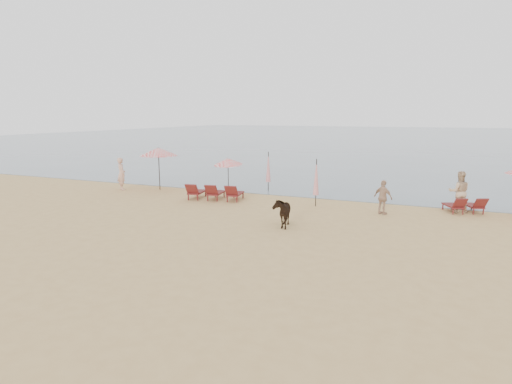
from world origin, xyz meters
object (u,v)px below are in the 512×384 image
beachgoer_left (121,174)px  beachgoer_right_a (459,192)px  lounger_cluster_left (215,192)px  umbrella_open_left_a (158,152)px  beachgoer_right_b (383,197)px  lounger_cluster_right (465,205)px  umbrella_closed_left (268,167)px  umbrella_open_left_b (228,161)px  umbrella_closed_right (316,177)px  cow (282,212)px

beachgoer_left → beachgoer_right_a: beachgoer_left is taller
lounger_cluster_left → umbrella_open_left_a: 5.23m
beachgoer_right_b → lounger_cluster_right: bearing=-126.2°
umbrella_closed_left → beachgoer_right_a: 10.34m
lounger_cluster_right → umbrella_open_left_b: (-12.57, 0.57, 1.44)m
umbrella_closed_left → beachgoer_left: 8.90m
umbrella_open_left_b → umbrella_closed_left: (2.08, 1.13, -0.36)m
umbrella_closed_right → beachgoer_right_a: umbrella_closed_right is taller
beachgoer_left → beachgoer_right_a: bearing=-144.0°
umbrella_closed_left → umbrella_open_left_a: bearing=-162.3°
umbrella_open_left_b → umbrella_closed_right: (5.79, -1.86, -0.35)m
lounger_cluster_right → umbrella_closed_left: size_ratio=0.82×
lounger_cluster_right → umbrella_open_left_a: size_ratio=0.76×
cow → umbrella_open_left_a: bearing=136.5°
umbrella_closed_right → lounger_cluster_left: bearing=-174.0°
lounger_cluster_right → beachgoer_right_a: bearing=143.1°
lounger_cluster_left → beachgoer_left: beachgoer_left is taller
beachgoer_right_b → beachgoer_right_a: bearing=-123.2°
umbrella_closed_right → beachgoer_right_b: 3.39m
lounger_cluster_left → cow: size_ratio=2.07×
umbrella_open_left_a → beachgoer_right_b: 13.47m
umbrella_open_left_b → cow: umbrella_open_left_b is taller
lounger_cluster_left → umbrella_closed_left: (1.69, 3.56, 1.03)m
lounger_cluster_left → umbrella_closed_right: umbrella_closed_right is taller
umbrella_open_left_a → cow: 11.25m
lounger_cluster_left → cow: bearing=-45.7°
cow → umbrella_open_left_b: bearing=116.8°
lounger_cluster_right → umbrella_closed_right: umbrella_closed_right is taller
cow → beachgoer_left: (-11.83, 4.34, 0.36)m
cow → beachgoer_left: size_ratio=0.75×
beachgoer_right_a → lounger_cluster_left: bearing=0.6°
umbrella_closed_right → beachgoer_right_a: (6.49, 1.36, -0.49)m
lounger_cluster_left → beachgoer_left: bearing=165.6°
lounger_cluster_left → beachgoer_right_a: (11.88, 1.93, 0.54)m
umbrella_open_left_b → umbrella_closed_right: size_ratio=0.88×
umbrella_open_left_a → cow: bearing=-26.1°
lounger_cluster_left → umbrella_open_left_a: size_ratio=1.19×
lounger_cluster_left → umbrella_closed_left: size_ratio=1.29×
umbrella_open_left_a → beachgoer_left: 2.63m
umbrella_closed_left → beachgoer_right_b: (6.99, -3.51, -0.66)m
beachgoer_right_a → umbrella_open_left_b: bearing=-10.9°
lounger_cluster_right → umbrella_closed_right: size_ratio=0.82×
beachgoer_left → beachgoer_right_b: 15.37m
lounger_cluster_left → lounger_cluster_right: size_ratio=1.56×
umbrella_open_left_b → umbrella_closed_left: umbrella_closed_left is taller
lounger_cluster_left → beachgoer_right_b: beachgoer_right_b is taller
umbrella_closed_right → beachgoer_left: 12.08m
umbrella_open_left_b → beachgoer_left: 6.60m
umbrella_closed_right → cow: 4.42m
beachgoer_left → beachgoer_right_b: (15.36, -0.52, -0.19)m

